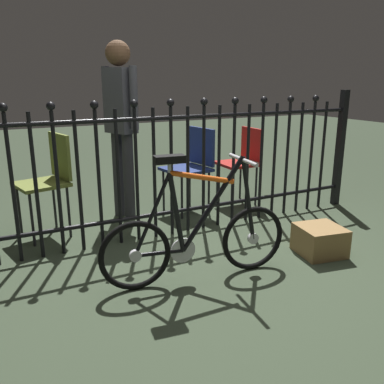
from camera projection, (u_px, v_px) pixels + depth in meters
The scene contains 8 objects.
ground_plane at pixel (221, 267), 3.10m from camera, with size 20.00×20.00×0.00m, color #333E2D.
iron_fence at pixel (168, 166), 3.59m from camera, with size 4.07×0.07×1.27m.
bicycle at pixel (197, 237), 2.84m from camera, with size 1.37×0.40×0.91m.
chair_olive at pixel (50, 175), 3.61m from camera, with size 0.49×0.49×0.92m.
chair_navy at pixel (193, 162), 4.30m from camera, with size 0.50×0.50×0.89m.
chair_red at pixel (243, 158), 4.57m from camera, with size 0.40×0.40×0.86m.
person_visitor at pixel (121, 115), 3.95m from camera, with size 0.28×0.44×1.74m.
display_crate at pixel (320, 240), 3.31m from camera, with size 0.34×0.34×0.23m, color olive.
Camera 1 is at (-1.48, -2.43, 1.39)m, focal length 37.97 mm.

